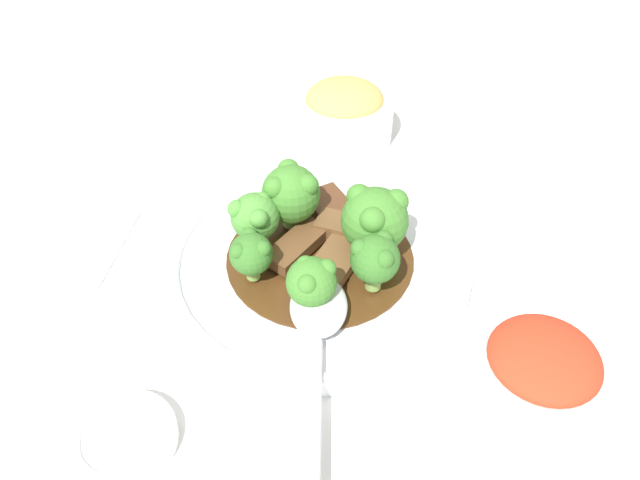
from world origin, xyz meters
TOP-DOWN VIEW (x-y plane):
  - ground_plane at (0.00, 0.00)m, footprint 4.00×4.00m
  - main_plate at (0.00, 0.00)m, footprint 0.25×0.25m
  - beef_strip_0 at (0.01, 0.02)m, footprint 0.06×0.04m
  - beef_strip_1 at (-0.00, -0.02)m, footprint 0.07×0.05m
  - beef_strip_2 at (-0.03, 0.02)m, footprint 0.03×0.05m
  - beef_strip_3 at (-0.05, -0.00)m, footprint 0.06×0.06m
  - broccoli_floret_0 at (0.05, 0.01)m, footprint 0.04×0.04m
  - broccoli_floret_1 at (0.00, -0.05)m, footprint 0.04×0.04m
  - broccoli_floret_2 at (-0.03, -0.03)m, footprint 0.05×0.05m
  - broccoli_floret_3 at (-0.01, 0.04)m, footprint 0.05×0.05m
  - broccoli_floret_4 at (0.03, 0.05)m, footprint 0.04×0.04m
  - broccoli_floret_5 at (0.04, -0.05)m, footprint 0.03×0.03m
  - serving_spoon at (0.08, 0.02)m, footprint 0.20×0.07m
  - side_bowl_kimchi at (0.09, 0.17)m, footprint 0.09×0.09m
  - side_bowl_appetizer at (-0.20, -0.02)m, footprint 0.10×0.10m
  - sauce_dish at (0.18, -0.09)m, footprint 0.07×0.07m
  - paper_napkin at (0.02, -0.21)m, footprint 0.10×0.08m

SIDE VIEW (x-z plane):
  - ground_plane at x=0.00m, z-range 0.00..0.00m
  - paper_napkin at x=0.02m, z-range 0.00..0.01m
  - sauce_dish at x=0.18m, z-range 0.00..0.01m
  - main_plate at x=0.00m, z-range 0.00..0.02m
  - beef_strip_0 at x=0.01m, z-range 0.02..0.03m
  - beef_strip_1 at x=0.00m, z-range 0.02..0.03m
  - beef_strip_3 at x=-0.05m, z-range 0.02..0.03m
  - serving_spoon at x=0.08m, z-range 0.02..0.03m
  - beef_strip_2 at x=-0.03m, z-range 0.02..0.03m
  - side_bowl_kimchi at x=0.09m, z-range 0.00..0.06m
  - side_bowl_appetizer at x=-0.20m, z-range 0.00..0.06m
  - broccoli_floret_0 at x=0.05m, z-range 0.02..0.07m
  - broccoli_floret_5 at x=0.04m, z-range 0.02..0.07m
  - broccoli_floret_1 at x=0.00m, z-range 0.02..0.07m
  - broccoli_floret_4 at x=0.03m, z-range 0.03..0.07m
  - broccoli_floret_2 at x=-0.03m, z-range 0.02..0.08m
  - broccoli_floret_3 at x=-0.01m, z-range 0.02..0.09m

